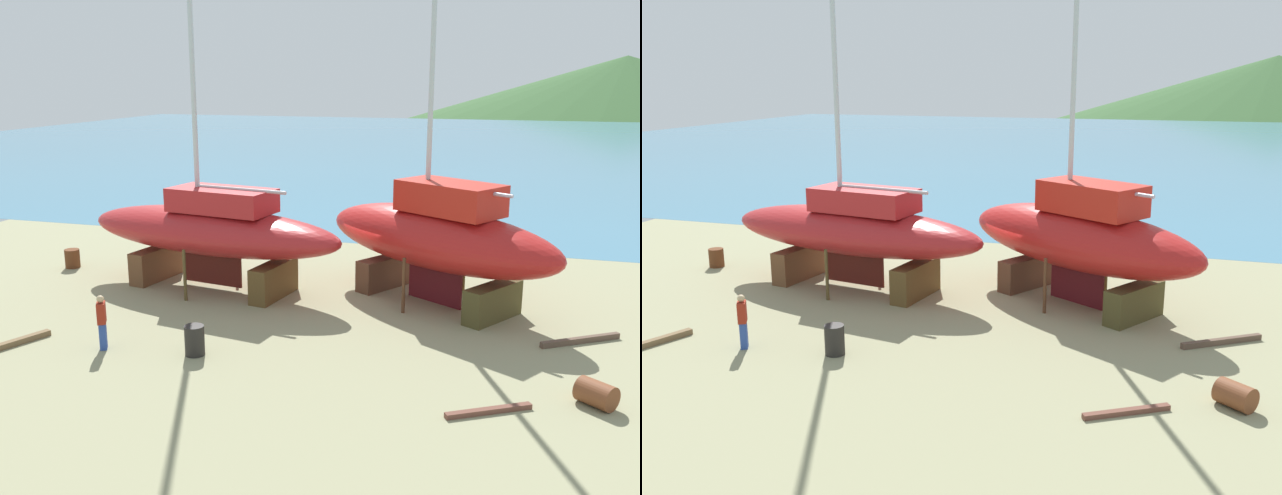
# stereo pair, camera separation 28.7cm
# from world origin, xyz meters

# --- Properties ---
(ground_plane) EXTENTS (45.53, 45.53, 0.00)m
(ground_plane) POSITION_xyz_m (0.00, -4.01, 0.00)
(ground_plane) COLOR gray
(sea_water) EXTENTS (138.05, 100.55, 0.01)m
(sea_water) POSITION_xyz_m (0.00, 57.65, 0.00)
(sea_water) COLOR teal
(sea_water) RESTS_ON ground
(headland_hill) EXTENTS (173.07, 173.07, 25.80)m
(headland_hill) POSITION_xyz_m (28.36, 178.70, 0.00)
(headland_hill) COLOR #2E5229
(headland_hill) RESTS_ON ground
(sailboat_far_slipway) EXTENTS (11.22, 4.87, 17.36)m
(sailboat_far_slipway) POSITION_xyz_m (-5.91, -1.32, 2.32)
(sailboat_far_slipway) COLOR brown
(sailboat_far_slipway) RESTS_ON ground
(sailboat_large_starboard) EXTENTS (10.05, 7.78, 16.37)m
(sailboat_large_starboard) POSITION_xyz_m (2.54, -0.67, 2.47)
(sailboat_large_starboard) COLOR #533423
(sailboat_large_starboard) RESTS_ON ground
(worker) EXTENTS (0.42, 0.50, 1.68)m
(worker) POSITION_xyz_m (-6.45, -7.95, 0.87)
(worker) COLOR #2A4594
(worker) RESTS_ON ground
(barrel_blue_faded) EXTENTS (0.59, 0.59, 0.90)m
(barrel_blue_faded) POSITION_xyz_m (-3.60, -7.58, 0.45)
(barrel_blue_faded) COLOR black
(barrel_blue_faded) RESTS_ON ground
(barrel_rust_far) EXTENTS (0.79, 0.79, 0.79)m
(barrel_rust_far) POSITION_xyz_m (-12.97, -0.36, 0.40)
(barrel_rust_far) COLOR #592F18
(barrel_rust_far) RESTS_ON ground
(barrel_tar_black) EXTENTS (1.12, 1.08, 0.66)m
(barrel_tar_black) POSITION_xyz_m (7.45, -7.69, 0.33)
(barrel_tar_black) COLOR brown
(barrel_tar_black) RESTS_ON ground
(timber_short_skew) EXTENTS (1.11, 2.36, 0.18)m
(timber_short_skew) POSITION_xyz_m (-9.24, -8.57, 0.09)
(timber_short_skew) COLOR brown
(timber_short_skew) RESTS_ON ground
(timber_long_aft) EXTENTS (2.41, 1.72, 0.18)m
(timber_long_aft) POSITION_xyz_m (7.34, -3.35, 0.09)
(timber_long_aft) COLOR brown
(timber_long_aft) RESTS_ON ground
(timber_plank_near) EXTENTS (2.05, 1.35, 0.13)m
(timber_plank_near) POSITION_xyz_m (4.92, -8.86, 0.07)
(timber_plank_near) COLOR brown
(timber_plank_near) RESTS_ON ground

